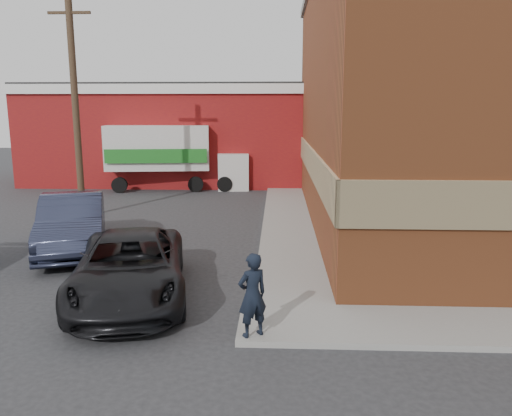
% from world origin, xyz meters
% --- Properties ---
extents(ground, '(90.00, 90.00, 0.00)m').
position_xyz_m(ground, '(0.00, 0.00, 0.00)').
color(ground, '#28282B').
rests_on(ground, ground).
extents(brick_building, '(14.25, 18.25, 9.36)m').
position_xyz_m(brick_building, '(8.50, 9.00, 4.68)').
color(brick_building, brown).
rests_on(brick_building, ground).
extents(sidewalk_west, '(1.80, 18.00, 0.12)m').
position_xyz_m(sidewalk_west, '(0.60, 9.00, 0.06)').
color(sidewalk_west, gray).
rests_on(sidewalk_west, ground).
extents(warehouse, '(16.30, 8.30, 5.60)m').
position_xyz_m(warehouse, '(-6.00, 20.00, 2.81)').
color(warehouse, maroon).
rests_on(warehouse, ground).
extents(utility_pole, '(2.00, 0.26, 9.00)m').
position_xyz_m(utility_pole, '(-7.50, 9.00, 4.75)').
color(utility_pole, '#453522').
rests_on(utility_pole, ground).
extents(man, '(0.68, 0.62, 1.57)m').
position_xyz_m(man, '(-0.20, -1.55, 0.90)').
color(man, black).
rests_on(man, sidewalk_south).
extents(sedan, '(3.34, 5.42, 1.69)m').
position_xyz_m(sedan, '(-5.92, 4.30, 0.84)').
color(sedan, '#2A2F46').
rests_on(sedan, ground).
extents(suv_a, '(3.41, 5.57, 1.44)m').
position_xyz_m(suv_a, '(-3.06, 0.50, 0.72)').
color(suv_a, black).
rests_on(suv_a, ground).
extents(box_truck, '(7.08, 2.83, 3.40)m').
position_xyz_m(box_truck, '(-5.39, 16.08, 1.96)').
color(box_truck, silver).
rests_on(box_truck, ground).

